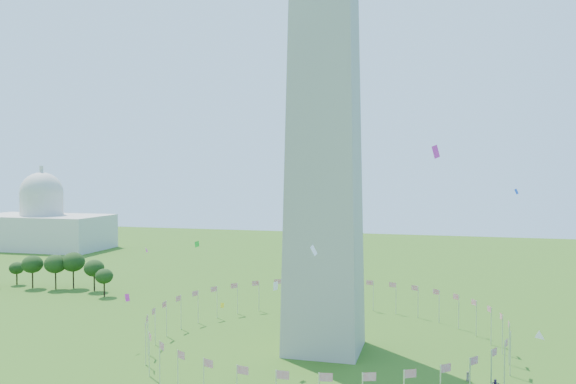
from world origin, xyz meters
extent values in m
cylinder|color=silver|center=(40.00, 50.00, 4.50)|extent=(0.24, 0.24, 9.00)
cylinder|color=silver|center=(39.39, 56.95, 4.50)|extent=(0.24, 0.24, 9.00)
cylinder|color=silver|center=(37.59, 63.68, 4.50)|extent=(0.24, 0.24, 9.00)
cylinder|color=silver|center=(34.64, 70.00, 4.50)|extent=(0.24, 0.24, 9.00)
cylinder|color=silver|center=(30.64, 75.71, 4.50)|extent=(0.24, 0.24, 9.00)
cylinder|color=silver|center=(25.71, 80.64, 4.50)|extent=(0.24, 0.24, 9.00)
cylinder|color=silver|center=(20.00, 84.64, 4.50)|extent=(0.24, 0.24, 9.00)
cylinder|color=silver|center=(13.68, 87.59, 4.50)|extent=(0.24, 0.24, 9.00)
cylinder|color=silver|center=(6.95, 89.39, 4.50)|extent=(0.24, 0.24, 9.00)
cylinder|color=silver|center=(0.00, 90.00, 4.50)|extent=(0.24, 0.24, 9.00)
cylinder|color=silver|center=(-6.95, 89.39, 4.50)|extent=(0.24, 0.24, 9.00)
cylinder|color=silver|center=(-13.68, 87.59, 4.50)|extent=(0.24, 0.24, 9.00)
cylinder|color=silver|center=(-20.00, 84.64, 4.50)|extent=(0.24, 0.24, 9.00)
cylinder|color=silver|center=(-25.71, 80.64, 4.50)|extent=(0.24, 0.24, 9.00)
cylinder|color=silver|center=(-30.64, 75.71, 4.50)|extent=(0.24, 0.24, 9.00)
cylinder|color=silver|center=(-34.64, 70.00, 4.50)|extent=(0.24, 0.24, 9.00)
cylinder|color=silver|center=(-37.59, 63.68, 4.50)|extent=(0.24, 0.24, 9.00)
cylinder|color=silver|center=(-39.39, 56.95, 4.50)|extent=(0.24, 0.24, 9.00)
cylinder|color=silver|center=(-40.00, 50.00, 4.50)|extent=(0.24, 0.24, 9.00)
cylinder|color=silver|center=(-39.39, 43.05, 4.50)|extent=(0.24, 0.24, 9.00)
cylinder|color=silver|center=(-37.59, 36.32, 4.50)|extent=(0.24, 0.24, 9.00)
cylinder|color=silver|center=(-34.64, 30.00, 4.50)|extent=(0.24, 0.24, 9.00)
cylinder|color=silver|center=(-30.64, 24.29, 4.50)|extent=(0.24, 0.24, 9.00)
cylinder|color=silver|center=(-25.71, 19.36, 4.50)|extent=(0.24, 0.24, 9.00)
cylinder|color=silver|center=(-20.00, 15.36, 4.50)|extent=(0.24, 0.24, 9.00)
cylinder|color=silver|center=(-13.68, 12.41, 4.50)|extent=(0.24, 0.24, 9.00)
cylinder|color=silver|center=(30.64, 24.29, 4.50)|extent=(0.24, 0.24, 9.00)
cylinder|color=silver|center=(34.64, 30.00, 4.50)|extent=(0.24, 0.24, 9.00)
cylinder|color=silver|center=(37.59, 36.32, 4.50)|extent=(0.24, 0.24, 9.00)
cylinder|color=silver|center=(39.39, 43.05, 4.50)|extent=(0.24, 0.24, 9.00)
imported|color=#2B1849|center=(35.85, 35.14, 0.94)|extent=(1.76, 0.78, 1.88)
imported|color=gray|center=(31.01, 38.00, 0.93)|extent=(1.03, 1.11, 1.87)
plane|color=white|center=(42.64, 30.34, 12.01)|extent=(1.59, 1.52, 2.17)
plane|color=#CC2699|center=(24.67, 7.86, 43.91)|extent=(0.87, 2.08, 2.21)
plane|color=green|center=(-23.58, 31.98, 25.91)|extent=(0.56, 1.64, 1.56)
plane|color=#CC2699|center=(-46.08, 51.34, 21.21)|extent=(1.07, 1.64, 1.79)
plane|color=yellow|center=(-22.66, 43.77, 10.36)|extent=(1.04, 0.85, 1.30)
plane|color=white|center=(4.77, 16.58, 27.69)|extent=(1.99, 0.79, 1.92)
plane|color=blue|center=(41.20, 51.42, 36.86)|extent=(0.60, 1.31, 1.33)
plane|color=white|center=(-7.33, 35.01, 17.37)|extent=(1.62, 0.95, 1.87)
plane|color=#CC2699|center=(-44.65, 39.61, 11.76)|extent=(1.61, 1.52, 1.78)
ellipsoid|color=#224316|center=(-122.85, 94.67, 4.08)|extent=(5.22, 5.22, 8.15)
ellipsoid|color=#224316|center=(-113.10, 91.07, 5.67)|extent=(7.25, 7.25, 11.33)
ellipsoid|color=#224316|center=(-104.02, 91.62, 5.95)|extent=(7.62, 7.62, 11.91)
ellipsoid|color=#224316|center=(-98.88, 94.41, 6.26)|extent=(8.01, 8.01, 12.52)
ellipsoid|color=#224316|center=(-89.01, 92.21, 5.33)|extent=(6.82, 6.82, 10.65)
ellipsoid|color=#224316|center=(-80.81, 85.62, 4.52)|extent=(5.79, 5.79, 9.04)
camera|label=1|loc=(24.90, -75.96, 40.92)|focal=35.00mm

